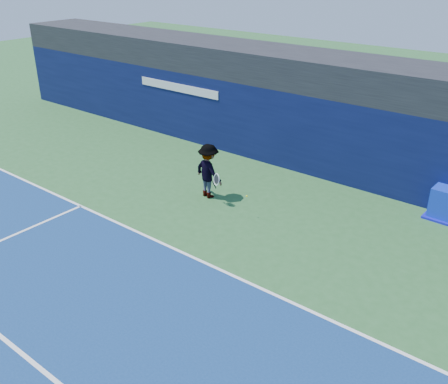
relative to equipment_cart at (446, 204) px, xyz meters
The scene contains 8 objects.
ground 10.84m from the equipment_cart, 115.77° to the right, with size 80.00×80.00×0.00m, color #295D2C.
baseline 8.25m from the equipment_cart, 124.88° to the right, with size 24.00×0.10×0.01m, color white.
service_line 12.67m from the equipment_cart, 111.83° to the right, with size 24.00×0.10×0.01m, color white.
stadium_band 5.92m from the equipment_cart, 159.66° to the left, with size 36.00×3.00×1.20m, color black.
back_wall_assembly 4.88m from the equipment_cart, behind, with size 36.00×1.03×3.00m.
equipment_cart is the anchor object (origin of this frame).
tennis_player 7.71m from the equipment_cart, 152.97° to the right, with size 1.43×0.92×1.90m.
tennis_ball 6.31m from the equipment_cart, 141.67° to the right, with size 0.06×0.06×0.06m.
Camera 1 is at (7.95, -5.60, 7.59)m, focal length 40.00 mm.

